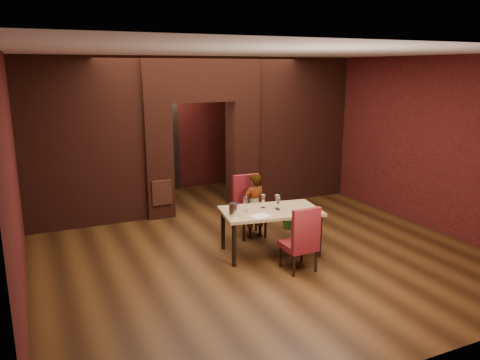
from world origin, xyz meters
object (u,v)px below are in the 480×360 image
object	(u,v)px
dining_table	(270,231)
person_seated	(254,206)
chair_near	(299,238)
chair_far	(250,207)
wine_bucket	(234,209)
potted_plant	(289,217)
wine_glass_c	(278,204)
wine_glass_b	(277,202)
wine_glass_a	(263,201)
water_bottle	(246,203)

from	to	relation	value
dining_table	person_seated	size ratio (longest dim) A/B	1.35
chair_near	chair_far	bearing A→B (deg)	-90.32
person_seated	wine_bucket	size ratio (longest dim) A/B	6.00
chair_far	chair_near	xyz separation A→B (m)	(0.02, -1.61, -0.04)
wine_bucket	dining_table	bearing A→B (deg)	2.10
chair_near	potted_plant	world-z (taller)	chair_near
dining_table	chair_near	size ratio (longest dim) A/B	1.56
wine_bucket	wine_glass_c	bearing A→B (deg)	-2.04
chair_far	wine_glass_b	size ratio (longest dim) A/B	4.79
chair_near	person_seated	bearing A→B (deg)	-91.61
wine_glass_b	wine_glass_c	size ratio (longest dim) A/B	1.11
dining_table	wine_bucket	distance (m)	0.81
person_seated	wine_glass_a	distance (m)	0.69
wine_glass_a	wine_glass_c	world-z (taller)	wine_glass_a
wine_glass_b	wine_glass_c	xyz separation A→B (m)	(-0.02, -0.07, -0.01)
chair_far	wine_glass_b	distance (m)	0.90
dining_table	wine_glass_b	world-z (taller)	wine_glass_b
chair_near	potted_plant	bearing A→B (deg)	-117.21
wine_glass_b	water_bottle	xyz separation A→B (m)	(-0.53, 0.08, 0.02)
chair_far	person_seated	xyz separation A→B (m)	(0.04, -0.09, 0.04)
wine_glass_c	potted_plant	world-z (taller)	wine_glass_c
dining_table	chair_near	bearing A→B (deg)	-75.58
dining_table	wine_glass_a	distance (m)	0.51
wine_glass_c	water_bottle	size ratio (longest dim) A/B	0.79
wine_glass_b	wine_bucket	xyz separation A→B (m)	(-0.79, -0.04, -0.02)
wine_glass_b	wine_bucket	distance (m)	0.79
wine_glass_c	wine_bucket	xyz separation A→B (m)	(-0.76, 0.03, -0.01)
dining_table	chair_far	xyz separation A→B (m)	(0.05, 0.86, 0.18)
person_seated	water_bottle	distance (m)	0.87
wine_glass_c	wine_glass_a	bearing A→B (deg)	129.16
wine_glass_b	wine_glass_c	bearing A→B (deg)	-106.42
wine_glass_c	wine_bucket	world-z (taller)	wine_glass_c
wine_glass_a	water_bottle	size ratio (longest dim) A/B	0.84
dining_table	wine_glass_c	distance (m)	0.49
chair_far	potted_plant	bearing A→B (deg)	8.92
chair_far	person_seated	world-z (taller)	person_seated
chair_near	wine_glass_a	distance (m)	0.98
chair_near	potted_plant	xyz separation A→B (m)	(0.84, 1.70, -0.30)
chair_near	wine_glass_a	bearing A→B (deg)	-82.84
water_bottle	potted_plant	xyz separation A→B (m)	(1.31, 0.85, -0.66)
chair_near	wine_bucket	bearing A→B (deg)	-46.10
person_seated	potted_plant	world-z (taller)	person_seated
dining_table	water_bottle	bearing A→B (deg)	175.25
chair_far	wine_glass_c	distance (m)	0.96
chair_far	person_seated	size ratio (longest dim) A/B	0.94
chair_far	potted_plant	distance (m)	0.93
chair_far	wine_glass_a	xyz separation A→B (m)	(-0.11, -0.71, 0.30)
wine_glass_a	wine_glass_c	bearing A→B (deg)	-50.84
chair_far	water_bottle	xyz separation A→B (m)	(-0.45, -0.76, 0.32)
potted_plant	wine_glass_c	bearing A→B (deg)	-128.74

